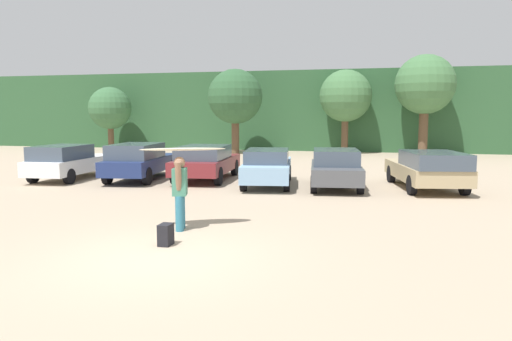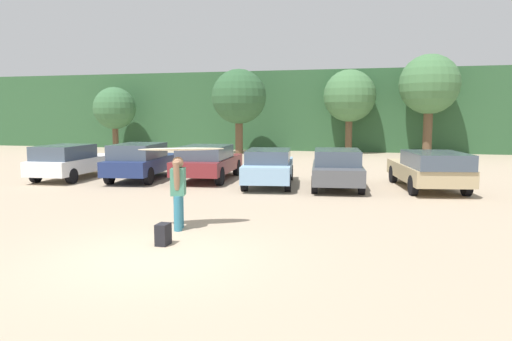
# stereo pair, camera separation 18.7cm
# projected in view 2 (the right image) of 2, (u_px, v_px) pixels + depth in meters

# --- Properties ---
(ground_plane) EXTENTS (120.00, 120.00, 0.00)m
(ground_plane) POSITION_uv_depth(u_px,v_px,m) (155.00, 257.00, 9.09)
(ground_plane) COLOR tan
(hillside_ridge) EXTENTS (108.00, 12.00, 5.99)m
(hillside_ridge) POSITION_uv_depth(u_px,v_px,m) (330.00, 111.00, 40.96)
(hillside_ridge) COLOR #2D5633
(hillside_ridge) RESTS_ON ground_plane
(tree_far_left) EXTENTS (3.22, 3.22, 4.82)m
(tree_far_left) POSITION_uv_depth(u_px,v_px,m) (115.00, 108.00, 36.86)
(tree_far_left) COLOR brown
(tree_far_left) RESTS_ON ground_plane
(tree_right) EXTENTS (3.79, 3.79, 5.85)m
(tree_right) POSITION_uv_depth(u_px,v_px,m) (239.00, 97.00, 33.19)
(tree_right) COLOR brown
(tree_right) RESTS_ON ground_plane
(tree_far_right) EXTENTS (3.63, 3.63, 5.84)m
(tree_far_right) POSITION_uv_depth(u_px,v_px,m) (350.00, 96.00, 33.34)
(tree_far_right) COLOR brown
(tree_far_right) RESTS_ON ground_plane
(tree_center_right) EXTENTS (3.94, 3.94, 6.68)m
(tree_center_right) POSITION_uv_depth(u_px,v_px,m) (429.00, 85.00, 31.57)
(tree_center_right) COLOR brown
(tree_center_right) RESTS_ON ground_plane
(parked_car_white) EXTENTS (2.03, 4.63, 1.46)m
(parked_car_white) POSITION_uv_depth(u_px,v_px,m) (71.00, 161.00, 20.15)
(parked_car_white) COLOR white
(parked_car_white) RESTS_ON ground_plane
(parked_car_navy) EXTENTS (2.32, 4.93, 1.53)m
(parked_car_navy) POSITION_uv_depth(u_px,v_px,m) (142.00, 160.00, 19.90)
(parked_car_navy) COLOR navy
(parked_car_navy) RESTS_ON ground_plane
(parked_car_maroon) EXTENTS (2.29, 4.83, 1.45)m
(parked_car_maroon) POSITION_uv_depth(u_px,v_px,m) (208.00, 161.00, 19.83)
(parked_car_maroon) COLOR maroon
(parked_car_maroon) RESTS_ON ground_plane
(parked_car_sky_blue) EXTENTS (2.36, 4.70, 1.40)m
(parked_car_sky_blue) POSITION_uv_depth(u_px,v_px,m) (269.00, 166.00, 18.27)
(parked_car_sky_blue) COLOR #84ADD1
(parked_car_sky_blue) RESTS_ON ground_plane
(parked_car_dark_gray) EXTENTS (2.21, 4.24, 1.43)m
(parked_car_dark_gray) POSITION_uv_depth(u_px,v_px,m) (337.00, 168.00, 17.64)
(parked_car_dark_gray) COLOR #4C4F54
(parked_car_dark_gray) RESTS_ON ground_plane
(parked_car_tan) EXTENTS (2.77, 5.00, 1.41)m
(parked_car_tan) POSITION_uv_depth(u_px,v_px,m) (430.00, 169.00, 17.19)
(parked_car_tan) COLOR tan
(parked_car_tan) RESTS_ON ground_plane
(person_adult) EXTENTS (0.42, 0.77, 1.72)m
(person_adult) POSITION_uv_depth(u_px,v_px,m) (178.00, 189.00, 11.21)
(person_adult) COLOR teal
(person_adult) RESTS_ON ground_plane
(surfboard_cream) EXTENTS (2.06, 1.35, 0.13)m
(surfboard_cream) POSITION_uv_depth(u_px,v_px,m) (182.00, 149.00, 11.23)
(surfboard_cream) COLOR beige
(backpack_dropped) EXTENTS (0.24, 0.34, 0.45)m
(backpack_dropped) POSITION_uv_depth(u_px,v_px,m) (163.00, 234.00, 9.95)
(backpack_dropped) COLOR black
(backpack_dropped) RESTS_ON ground_plane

